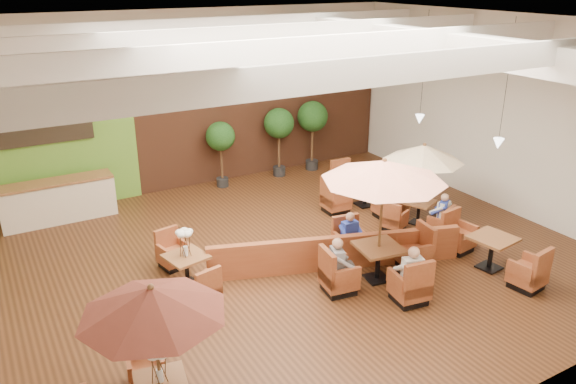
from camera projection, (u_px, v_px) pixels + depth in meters
room at (271, 100)px, 13.42m from camera, size 14.04×14.00×5.52m
service_counter at (58, 201)px, 15.52m from camera, size 3.00×0.75×1.18m
booth_divider at (336, 253)px, 13.03m from camera, size 5.75×2.11×0.83m
table_0 at (151, 325)px, 8.14m from camera, size 2.30×2.40×2.39m
table_1 at (382, 200)px, 12.01m from camera, size 2.91×2.91×2.89m
table_2 at (421, 166)px, 14.91m from camera, size 2.27×2.41×2.32m
table_3 at (187, 265)px, 12.32m from camera, size 0.98×2.56×1.51m
table_4 at (491, 253)px, 13.05m from camera, size 1.04×2.80×1.02m
table_5 at (357, 195)px, 16.47m from camera, size 1.91×2.83×1.05m
topiary_0 at (221, 139)px, 17.63m from camera, size 0.92×0.92×2.14m
topiary_1 at (279, 126)px, 18.55m from camera, size 1.00×1.00×2.33m
topiary_2 at (313, 119)px, 19.14m from camera, size 1.04×1.04×2.42m
diner_0 at (411, 269)px, 11.58m from camera, size 0.46×0.41×0.85m
diner_1 at (351, 232)px, 13.31m from camera, size 0.38×0.31×0.76m
diner_2 at (339, 260)px, 11.95m from camera, size 0.41×0.45×0.83m
diner_3 at (442, 209)px, 14.60m from camera, size 0.41×0.40×0.72m
diner_4 at (442, 209)px, 14.60m from camera, size 0.39×0.35×0.72m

